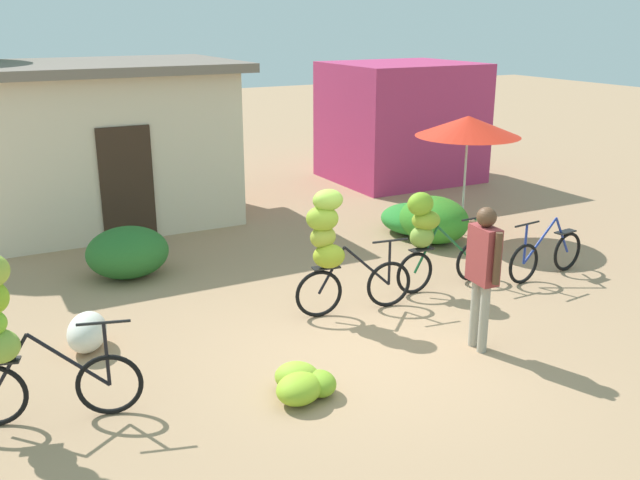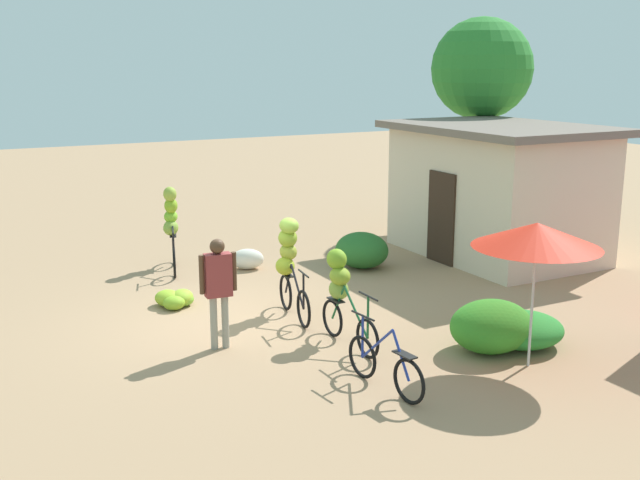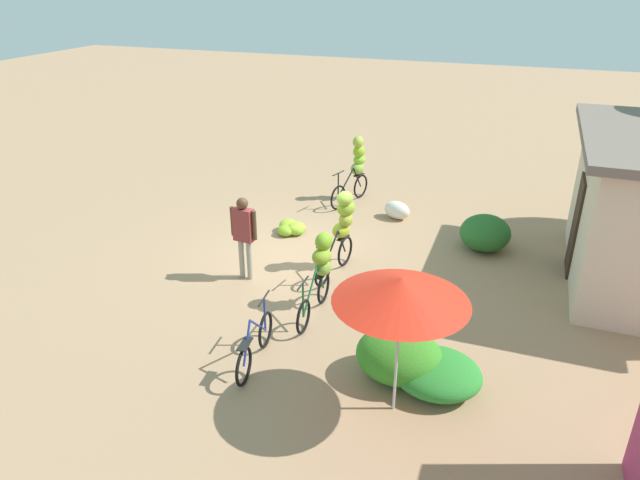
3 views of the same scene
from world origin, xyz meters
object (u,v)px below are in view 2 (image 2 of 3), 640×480
at_px(building_low, 497,190).
at_px(banana_pile_on_ground, 176,299).
at_px(market_umbrella, 537,235).
at_px(tree_behind_building, 482,70).
at_px(bicycle_near_pile, 289,258).
at_px(person_vendor, 218,282).
at_px(produce_sack, 247,259).
at_px(bicycle_by_shop, 385,366).
at_px(bicycle_leftmost, 171,223).
at_px(bicycle_center_loaded, 341,289).

bearing_deg(building_low, banana_pile_on_ground, -87.89).
bearing_deg(market_umbrella, tree_behind_building, 145.21).
relative_size(bicycle_near_pile, person_vendor, 0.98).
distance_m(tree_behind_building, bicycle_near_pile, 9.36).
bearing_deg(bicycle_near_pile, produce_sack, 171.27).
distance_m(bicycle_near_pile, produce_sack, 3.16).
bearing_deg(bicycle_by_shop, building_low, 129.10).
relative_size(bicycle_by_shop, person_vendor, 0.92).
xyz_separation_m(bicycle_near_pile, produce_sack, (-3.03, 0.47, -0.78)).
bearing_deg(bicycle_leftmost, tree_behind_building, 92.99).
height_order(market_umbrella, person_vendor, market_umbrella).
bearing_deg(market_umbrella, produce_sack, -167.12).
distance_m(bicycle_by_shop, person_vendor, 2.93).
distance_m(building_low, bicycle_center_loaded, 6.66).
xyz_separation_m(market_umbrella, person_vendor, (-2.75, -3.70, -0.88)).
distance_m(tree_behind_building, bicycle_center_loaded, 10.16).
height_order(building_low, banana_pile_on_ground, building_low).
relative_size(market_umbrella, bicycle_center_loaded, 1.28).
bearing_deg(bicycle_by_shop, bicycle_center_loaded, 167.97).
relative_size(tree_behind_building, bicycle_near_pile, 3.23).
relative_size(bicycle_leftmost, banana_pile_on_ground, 2.07).
bearing_deg(banana_pile_on_ground, person_vendor, -0.54).
bearing_deg(bicycle_leftmost, bicycle_near_pile, 12.77).
height_order(market_umbrella, bicycle_by_shop, market_umbrella).
relative_size(market_umbrella, person_vendor, 1.23).
bearing_deg(bicycle_leftmost, market_umbrella, 20.72).
bearing_deg(produce_sack, person_vendor, -27.83).
height_order(bicycle_near_pile, produce_sack, bicycle_near_pile).
bearing_deg(bicycle_center_loaded, bicycle_by_shop, -12.03).
bearing_deg(bicycle_near_pile, bicycle_center_loaded, 4.52).
xyz_separation_m(bicycle_leftmost, produce_sack, (0.88, 1.35, -0.74)).
bearing_deg(building_low, person_vendor, -71.29).
bearing_deg(bicycle_near_pile, bicycle_by_shop, -4.47).
height_order(tree_behind_building, bicycle_leftmost, tree_behind_building).
bearing_deg(tree_behind_building, bicycle_near_pile, -60.41).
xyz_separation_m(market_umbrella, bicycle_leftmost, (-7.69, -2.91, -0.98)).
height_order(bicycle_by_shop, person_vendor, person_vendor).
distance_m(building_low, bicycle_near_pile, 6.17).
bearing_deg(person_vendor, bicycle_leftmost, 170.91).
height_order(market_umbrella, produce_sack, market_umbrella).
relative_size(market_umbrella, produce_sack, 3.03).
bearing_deg(building_low, tree_behind_building, 148.32).
relative_size(bicycle_by_shop, banana_pile_on_ground, 1.90).
height_order(tree_behind_building, produce_sack, tree_behind_building).
height_order(banana_pile_on_ground, person_vendor, person_vendor).
bearing_deg(tree_behind_building, produce_sack, -79.55).
bearing_deg(produce_sack, market_umbrella, 12.88).
bearing_deg(produce_sack, bicycle_center_loaded, -4.15).
distance_m(building_low, bicycle_leftmost, 7.25).
height_order(tree_behind_building, person_vendor, tree_behind_building).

